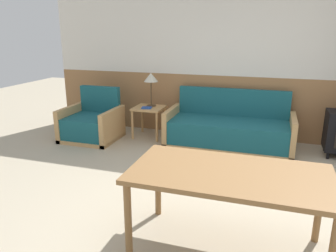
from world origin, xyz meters
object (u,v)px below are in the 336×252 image
couch (229,130)px  armchair (92,124)px  table_lamp (151,79)px  dining_table (230,180)px  side_table (149,112)px

couch → armchair: bearing=-170.6°
armchair → table_lamp: table_lamp is taller
couch → dining_table: (0.34, -2.66, 0.39)m
couch → dining_table: 2.71m
table_lamp → armchair: bearing=-150.5°
couch → side_table: couch is taller
dining_table → armchair: bearing=139.0°
table_lamp → couch: bearing=-5.5°
side_table → couch: bearing=-1.8°
armchair → side_table: armchair is taller
couch → side_table: size_ratio=3.76×
side_table → armchair: bearing=-154.7°
couch → dining_table: size_ratio=1.24×
couch → armchair: couch is taller
couch → table_lamp: size_ratio=3.44×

